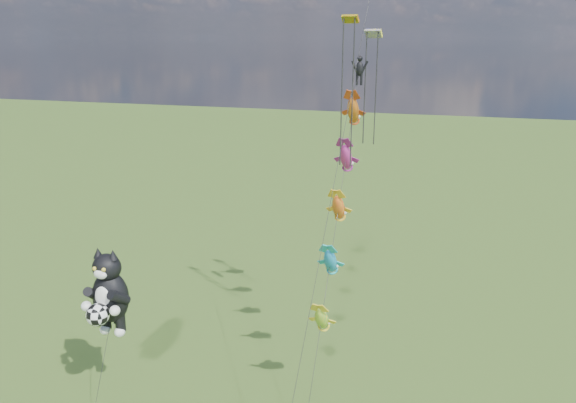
# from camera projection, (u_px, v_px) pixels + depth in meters

# --- Properties ---
(cat_kite_rig) EXTENTS (2.59, 4.09, 10.17)m
(cat_kite_rig) POSITION_uv_depth(u_px,v_px,m) (108.00, 293.00, 33.82)
(cat_kite_rig) COLOR brown
(cat_kite_rig) RESTS_ON ground
(fish_windsock_rig) EXTENTS (0.91, 15.97, 20.62)m
(fish_windsock_rig) POSITION_uv_depth(u_px,v_px,m) (338.00, 208.00, 36.27)
(fish_windsock_rig) COLOR brown
(fish_windsock_rig) RESTS_ON ground
(parafoil_rig) EXTENTS (2.21, 17.53, 26.82)m
(parafoil_rig) POSITION_uv_depth(u_px,v_px,m) (358.00, 75.00, 35.28)
(parafoil_rig) COLOR brown
(parafoil_rig) RESTS_ON ground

